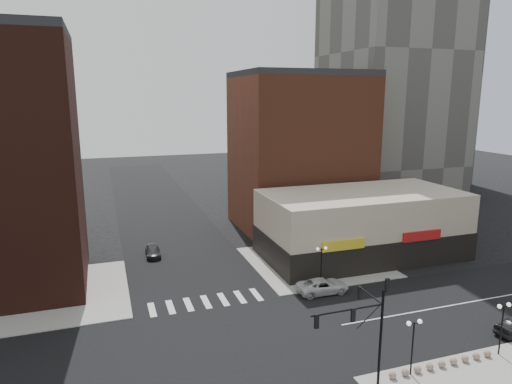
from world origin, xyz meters
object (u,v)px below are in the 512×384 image
street_lamp_se_b (503,316)px  street_lamp_ne (321,256)px  traffic_signal (366,318)px  dark_sedan_north (153,252)px  white_suv (323,286)px  street_lamp_se_a (414,333)px

street_lamp_se_b → street_lamp_ne: size_ratio=1.00×
traffic_signal → street_lamp_ne: (4.76, 15.83, -1.67)m
street_lamp_se_b → dark_sedan_north: street_lamp_se_b is taller
street_lamp_se_b → dark_sedan_north: bearing=126.1°
street_lamp_se_b → white_suv: size_ratio=0.79×
white_suv → street_lamp_se_b: bearing=-151.0°
white_suv → dark_sedan_north: white_suv is taller
street_lamp_se_b → white_suv: (-7.54, 14.50, -2.56)m
street_lamp_se_b → white_suv: street_lamp_se_b is taller
street_lamp_se_a → white_suv: size_ratio=0.79×
traffic_signal → dark_sedan_north: 32.73m
street_lamp_ne → traffic_signal: bearing=-106.7°
white_suv → dark_sedan_north: (-14.94, 16.29, -0.11)m
street_lamp_se_a → white_suv: 14.73m
street_lamp_ne → dark_sedan_north: street_lamp_ne is taller
traffic_signal → street_lamp_se_b: traffic_signal is taller
street_lamp_se_a → dark_sedan_north: street_lamp_se_a is taller
traffic_signal → street_lamp_ne: bearing=73.3°
white_suv → street_lamp_ne: bearing=-18.2°
street_lamp_se_a → street_lamp_se_b: same height
street_lamp_se_b → street_lamp_ne: same height
street_lamp_se_b → dark_sedan_north: size_ratio=0.98×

